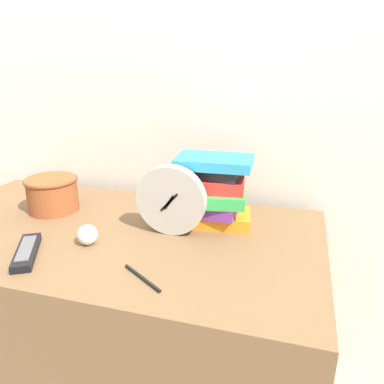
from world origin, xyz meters
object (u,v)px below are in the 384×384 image
(desk_clock, at_px, (171,200))
(tv_remote, at_px, (27,252))
(pen, at_px, (142,278))
(crumpled_paper_ball, at_px, (87,235))
(basket, at_px, (52,193))
(book_stack, at_px, (210,190))

(desk_clock, relative_size, tv_remote, 1.13)
(desk_clock, relative_size, pen, 1.68)
(crumpled_paper_ball, bearing_deg, pen, -29.31)
(basket, distance_m, tv_remote, 0.31)
(book_stack, xyz_separation_m, crumpled_paper_ball, (-0.28, -0.23, -0.08))
(basket, xyz_separation_m, pen, (0.44, -0.30, -0.06))
(desk_clock, bearing_deg, basket, 172.87)
(desk_clock, distance_m, book_stack, 0.13)
(desk_clock, relative_size, crumpled_paper_ball, 3.66)
(basket, xyz_separation_m, crumpled_paper_ball, (0.23, -0.18, -0.03))
(desk_clock, distance_m, basket, 0.44)
(book_stack, distance_m, crumpled_paper_ball, 0.37)
(desk_clock, bearing_deg, tv_remote, -144.15)
(tv_remote, bearing_deg, basket, 112.51)
(tv_remote, bearing_deg, book_stack, 39.37)
(book_stack, height_order, basket, book_stack)
(tv_remote, distance_m, crumpled_paper_ball, 0.16)
(desk_clock, xyz_separation_m, pen, (0.01, -0.25, -0.10))
(desk_clock, distance_m, tv_remote, 0.40)
(book_stack, bearing_deg, basket, -174.70)
(crumpled_paper_ball, bearing_deg, tv_remote, -139.89)
(tv_remote, distance_m, pen, 0.33)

